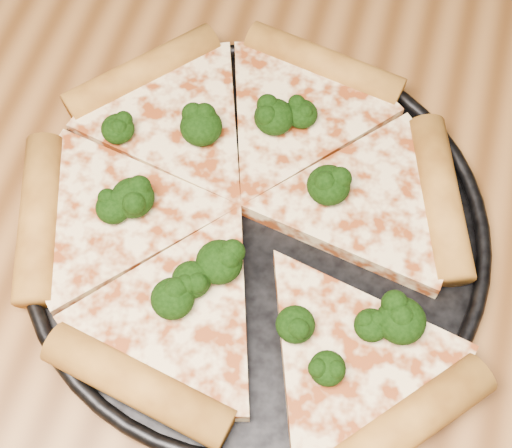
# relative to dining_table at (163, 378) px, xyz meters

# --- Properties ---
(dining_table) EXTENTS (1.20, 0.90, 0.75)m
(dining_table) POSITION_rel_dining_table_xyz_m (0.00, 0.00, 0.00)
(dining_table) COLOR brown
(dining_table) RESTS_ON ground
(pizza_pan) EXTENTS (0.33, 0.33, 0.02)m
(pizza_pan) POSITION_rel_dining_table_xyz_m (0.05, 0.10, 0.10)
(pizza_pan) COLOR black
(pizza_pan) RESTS_ON dining_table
(pizza) EXTENTS (0.36, 0.35, 0.03)m
(pizza) POSITION_rel_dining_table_xyz_m (0.04, 0.10, 0.11)
(pizza) COLOR #FFDC9C
(pizza) RESTS_ON pizza_pan
(broccoli_florets) EXTENTS (0.26, 0.21, 0.02)m
(broccoli_florets) POSITION_rel_dining_table_xyz_m (0.04, 0.09, 0.12)
(broccoli_florets) COLOR black
(broccoli_florets) RESTS_ON pizza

